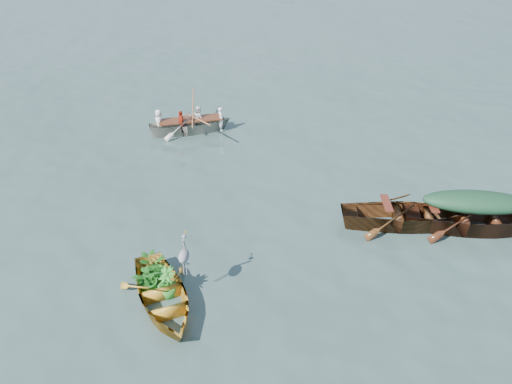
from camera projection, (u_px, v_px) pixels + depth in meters
ground at (276, 304)px, 10.56m from camera, size 140.00×140.00×0.00m
yellow_dinghy at (163, 305)px, 10.55m from camera, size 2.91×3.70×0.93m
green_tarp_boat at (470, 230)px, 12.91m from camera, size 4.90×1.65×1.16m
open_wooden_boat at (405, 226)px, 13.06m from camera, size 4.78×1.65×1.12m
rowed_boat at (191, 132)px, 18.25m from camera, size 4.33×2.53×0.98m
green_tarp_cover at (477, 202)px, 12.48m from camera, size 2.70×0.91×0.52m
thwart_benches at (408, 207)px, 12.77m from camera, size 2.39×0.97×0.04m
heron at (184, 262)px, 10.30m from camera, size 0.44×0.48×0.92m
dinghy_weeds at (154, 261)px, 10.60m from camera, size 1.04×1.12×0.60m
rowers at (190, 110)px, 17.80m from camera, size 3.11×2.00×0.76m
oars at (190, 119)px, 17.98m from camera, size 1.41×2.65×0.06m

